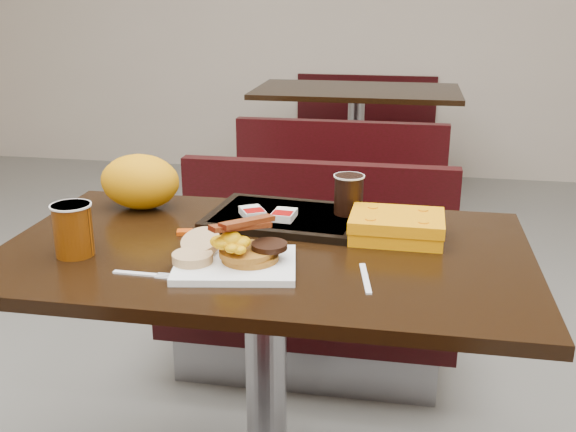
% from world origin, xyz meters
% --- Properties ---
extents(table_near, '(1.20, 0.70, 0.75)m').
position_xyz_m(table_near, '(0.00, 0.00, 0.38)').
color(table_near, black).
rests_on(table_near, floor).
extents(bench_near_n, '(1.00, 0.46, 0.72)m').
position_xyz_m(bench_near_n, '(0.00, 0.70, 0.36)').
color(bench_near_n, black).
rests_on(bench_near_n, floor).
extents(table_far, '(1.20, 0.70, 0.75)m').
position_xyz_m(table_far, '(0.00, 2.60, 0.38)').
color(table_far, black).
rests_on(table_far, floor).
extents(bench_far_s, '(1.00, 0.46, 0.72)m').
position_xyz_m(bench_far_s, '(0.00, 1.90, 0.36)').
color(bench_far_s, black).
rests_on(bench_far_s, floor).
extents(bench_far_n, '(1.00, 0.46, 0.72)m').
position_xyz_m(bench_far_n, '(0.00, 3.30, 0.36)').
color(bench_far_n, black).
rests_on(bench_far_n, floor).
extents(platter, '(0.28, 0.24, 0.01)m').
position_xyz_m(platter, '(-0.03, -0.13, 0.76)').
color(platter, white).
rests_on(platter, table_near).
extents(pancake_stack, '(0.14, 0.14, 0.03)m').
position_xyz_m(pancake_stack, '(-0.01, -0.11, 0.78)').
color(pancake_stack, '#A35A1B').
rests_on(pancake_stack, platter).
extents(sausage_patty, '(0.09, 0.09, 0.01)m').
position_xyz_m(sausage_patty, '(0.03, -0.11, 0.80)').
color(sausage_patty, black).
rests_on(sausage_patty, pancake_stack).
extents(scrambled_eggs, '(0.09, 0.07, 0.04)m').
position_xyz_m(scrambled_eggs, '(-0.04, -0.14, 0.81)').
color(scrambled_eggs, orange).
rests_on(scrambled_eggs, pancake_stack).
extents(bacon_strips, '(0.14, 0.15, 0.01)m').
position_xyz_m(bacon_strips, '(-0.02, -0.11, 0.84)').
color(bacon_strips, '#400C04').
rests_on(bacon_strips, scrambled_eggs).
extents(muffin_bottom, '(0.10, 0.10, 0.02)m').
position_xyz_m(muffin_bottom, '(-0.12, -0.15, 0.77)').
color(muffin_bottom, tan).
rests_on(muffin_bottom, platter).
extents(muffin_top, '(0.11, 0.11, 0.05)m').
position_xyz_m(muffin_top, '(-0.12, -0.09, 0.79)').
color(muffin_top, tan).
rests_on(muffin_top, platter).
extents(coffee_cup_near, '(0.10, 0.10, 0.12)m').
position_xyz_m(coffee_cup_near, '(-0.40, -0.12, 0.81)').
color(coffee_cup_near, '#994205').
rests_on(coffee_cup_near, table_near).
extents(fork, '(0.13, 0.03, 0.00)m').
position_xyz_m(fork, '(-0.23, -0.20, 0.75)').
color(fork, white).
rests_on(fork, table_near).
extents(knife, '(0.04, 0.15, 0.00)m').
position_xyz_m(knife, '(0.24, -0.14, 0.75)').
color(knife, white).
rests_on(knife, table_near).
extents(condiment_syrup, '(0.04, 0.04, 0.01)m').
position_xyz_m(condiment_syrup, '(-0.21, 0.05, 0.75)').
color(condiment_syrup, '#B83B07').
rests_on(condiment_syrup, table_near).
extents(condiment_ketchup, '(0.04, 0.03, 0.01)m').
position_xyz_m(condiment_ketchup, '(0.05, 0.11, 0.75)').
color(condiment_ketchup, '#8C0504').
rests_on(condiment_ketchup, table_near).
extents(tray, '(0.41, 0.31, 0.02)m').
position_xyz_m(tray, '(0.02, 0.19, 0.76)').
color(tray, black).
rests_on(tray, table_near).
extents(hashbrown_sleeve_left, '(0.08, 0.09, 0.02)m').
position_xyz_m(hashbrown_sleeve_left, '(-0.06, 0.16, 0.78)').
color(hashbrown_sleeve_left, silver).
rests_on(hashbrown_sleeve_left, tray).
extents(hashbrown_sleeve_right, '(0.06, 0.08, 0.02)m').
position_xyz_m(hashbrown_sleeve_right, '(0.02, 0.15, 0.78)').
color(hashbrown_sleeve_right, silver).
rests_on(hashbrown_sleeve_right, tray).
extents(coffee_cup_far, '(0.07, 0.07, 0.10)m').
position_xyz_m(coffee_cup_far, '(0.17, 0.22, 0.82)').
color(coffee_cup_far, black).
rests_on(coffee_cup_far, tray).
extents(clamshell, '(0.22, 0.17, 0.06)m').
position_xyz_m(clamshell, '(0.29, 0.11, 0.78)').
color(clamshell, orange).
rests_on(clamshell, table_near).
extents(paper_bag, '(0.23, 0.19, 0.15)m').
position_xyz_m(paper_bag, '(-0.39, 0.22, 0.82)').
color(paper_bag, '#CC8506').
rests_on(paper_bag, table_near).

